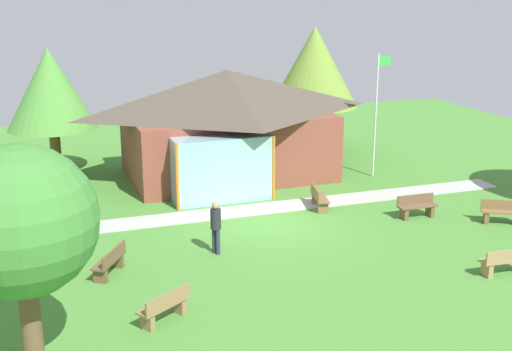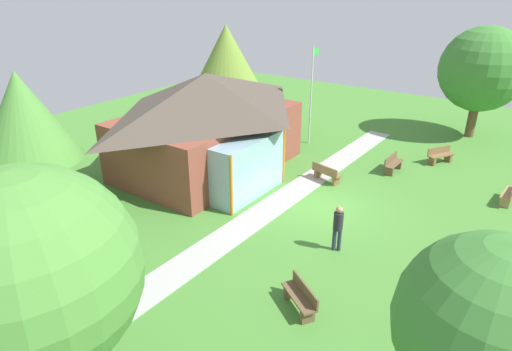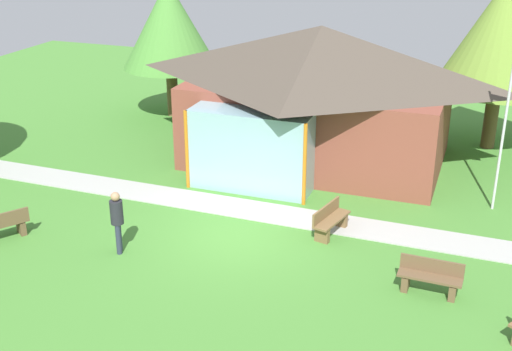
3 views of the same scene
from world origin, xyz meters
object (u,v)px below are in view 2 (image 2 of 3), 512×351
tree_far_east (482,69)px  bench_mid_right (393,164)px  bench_lawn_far_right (440,156)px  tree_lawn_corner (491,329)px  bench_front_left (427,327)px  tree_behind_pavilion_right (227,59)px  tree_behind_pavilion_left (24,118)px  bench_mid_left (300,298)px  tree_west_hedge (31,274)px  visitor_strolling_lawn (338,225)px  pavilion (209,121)px  bench_rear_near_path (326,174)px  bench_front_right (510,194)px  flagpole (312,91)px

tree_far_east → bench_mid_right: bearing=166.2°
bench_lawn_far_right → tree_lawn_corner: 17.07m
bench_front_left → tree_behind_pavilion_right: tree_behind_pavilion_right is taller
bench_front_left → tree_behind_pavilion_left: tree_behind_pavilion_left is taller
bench_mid_left → tree_west_hedge: size_ratio=0.26×
visitor_strolling_lawn → tree_far_east: 16.31m
tree_behind_pavilion_left → tree_lawn_corner: 16.88m
tree_behind_pavilion_left → tree_far_east: (20.16, -12.75, 0.14)m
bench_front_left → tree_behind_pavilion_left: 15.88m
bench_mid_right → tree_behind_pavilion_left: tree_behind_pavilion_left is taller
pavilion → tree_west_hedge: size_ratio=1.69×
tree_behind_pavilion_left → tree_behind_pavilion_right: (13.06, 0.39, 0.41)m
bench_front_left → visitor_strolling_lawn: 4.62m
visitor_strolling_lawn → tree_west_hedge: 9.84m
bench_rear_near_path → visitor_strolling_lawn: 5.84m
bench_front_right → bench_mid_right: (0.41, 5.25, 0.00)m
flagpole → tree_lawn_corner: size_ratio=1.06×
tree_lawn_corner → tree_behind_pavilion_right: bearing=49.8°
bench_lawn_far_right → tree_far_east: (5.47, -0.35, 3.64)m
tree_far_east → flagpole: bearing=132.0°
pavilion → tree_far_east: tree_far_east is taller
bench_front_right → tree_lawn_corner: (-13.24, -0.78, 3.16)m
bench_mid_left → tree_lawn_corner: size_ratio=0.29×
tree_behind_pavilion_right → tree_far_east: bearing=-61.6°
bench_mid_left → flagpole: bearing=-28.8°
tree_behind_pavilion_left → tree_west_hedge: tree_west_hedge is taller
bench_mid_left → tree_behind_pavilion_right: bearing=-11.4°
tree_far_east → bench_lawn_far_right: bearing=176.4°
bench_front_right → tree_far_east: (8.42, 3.28, 3.64)m
tree_behind_pavilion_right → bench_front_right: bearing=-94.6°
flagpole → tree_far_east: 10.05m
flagpole → visitor_strolling_lawn: size_ratio=3.18×
visitor_strolling_lawn → bench_front_right: bearing=33.7°
bench_front_right → tree_behind_pavilion_right: tree_behind_pavilion_right is taller
bench_rear_near_path → tree_lawn_corner: 13.83m
flagpole → tree_behind_pavilion_right: size_ratio=0.87×
flagpole → bench_front_right: flagpole is taller
tree_west_hedge → pavilion: bearing=26.2°
bench_lawn_far_right → tree_behind_pavilion_right: size_ratio=0.24×
bench_front_right → visitor_strolling_lawn: size_ratio=0.88×
bench_front_right → bench_rear_near_path: size_ratio=0.98×
bench_mid_left → tree_behind_pavilion_left: bearing=36.9°
pavilion → tree_behind_pavilion_right: bearing=31.0°
tree_behind_pavilion_left → tree_west_hedge: 10.45m
flagpole → tree_west_hedge: size_ratio=0.96×
bench_front_right → visitor_strolling_lawn: (-7.57, 4.47, 0.62)m
tree_behind_pavilion_left → visitor_strolling_lawn: bearing=-70.1°
flagpole → bench_mid_right: 6.20m
bench_rear_near_path → tree_behind_pavilion_left: tree_behind_pavilion_left is taller
pavilion → bench_front_right: 13.84m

